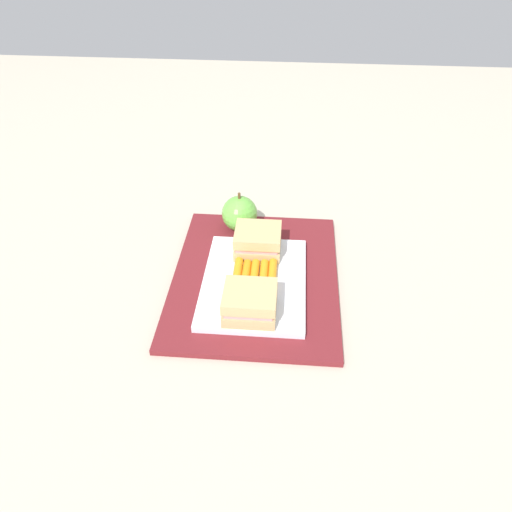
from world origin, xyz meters
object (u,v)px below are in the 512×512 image
object	(u,v)px
sandwich_half_left	(250,302)
carrot_sticks_bundle	(255,276)
sandwich_half_right	(258,241)
food_tray	(254,282)
apple	(240,214)

from	to	relation	value
sandwich_half_left	carrot_sticks_bundle	bearing A→B (deg)	-0.43
sandwich_half_left	carrot_sticks_bundle	xyz separation A→B (m)	(0.08, -0.00, -0.02)
sandwich_half_left	carrot_sticks_bundle	world-z (taller)	sandwich_half_left
carrot_sticks_bundle	sandwich_half_right	bearing A→B (deg)	0.43
food_tray	sandwich_half_left	distance (m)	0.08
food_tray	carrot_sticks_bundle	size ratio (longest dim) A/B	2.91
sandwich_half_right	apple	world-z (taller)	apple
carrot_sticks_bundle	apple	world-z (taller)	apple
food_tray	carrot_sticks_bundle	xyz separation A→B (m)	(-0.00, -0.00, 0.01)
sandwich_half_left	sandwich_half_right	bearing A→B (deg)	0.00
sandwich_half_left	sandwich_half_right	size ratio (longest dim) A/B	1.00
sandwich_half_left	sandwich_half_right	xyz separation A→B (m)	(0.16, 0.00, 0.00)
sandwich_half_left	sandwich_half_right	world-z (taller)	same
food_tray	sandwich_half_left	world-z (taller)	sandwich_half_left
sandwich_half_right	apple	distance (m)	0.09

